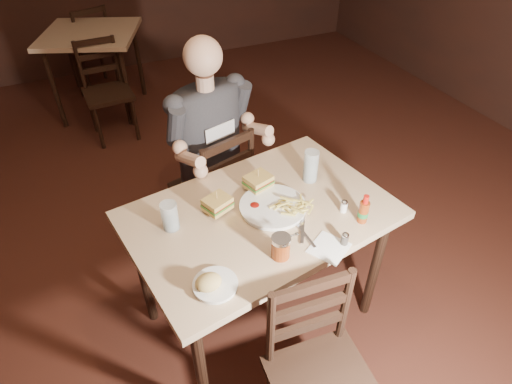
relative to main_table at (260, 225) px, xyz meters
name	(u,v)px	position (x,y,z in m)	size (l,w,h in m)	color
room_shell	(221,53)	(-0.03, 0.32, 0.71)	(7.00, 7.00, 7.00)	black
main_table	(260,225)	(0.00, 0.00, 0.00)	(1.28, 0.96, 0.77)	tan
bg_table	(91,41)	(-0.38, 2.82, -0.01)	(1.04, 1.04, 0.77)	tan
chair_far	(213,187)	(-0.01, 0.67, -0.25)	(0.40, 0.44, 0.86)	black
bg_chair_far	(90,48)	(-0.38, 3.37, -0.26)	(0.40, 0.44, 0.86)	black
bg_chair_near	(108,93)	(-0.38, 2.27, -0.27)	(0.38, 0.42, 0.83)	black
diner	(212,123)	(0.00, 0.62, 0.22)	(0.53, 0.41, 0.91)	#2D2F32
dinner_plate	(273,207)	(0.06, 0.00, 0.09)	(0.30, 0.30, 0.02)	white
sandwich_left	(217,200)	(-0.18, 0.08, 0.15)	(0.11, 0.09, 0.10)	#DDB95E
sandwich_right	(258,178)	(0.06, 0.16, 0.15)	(0.12, 0.10, 0.10)	#DDB95E
fries_pile	(291,206)	(0.12, -0.05, 0.12)	(0.25, 0.17, 0.04)	#D1BF59
ketchup_dollop	(255,205)	(-0.02, 0.03, 0.11)	(0.04, 0.04, 0.01)	maroon
glass_left	(170,216)	(-0.39, 0.07, 0.15)	(0.07, 0.07, 0.13)	silver
glass_right	(311,166)	(0.32, 0.12, 0.17)	(0.07, 0.07, 0.16)	silver
hot_sauce	(364,209)	(0.38, -0.24, 0.16)	(0.04, 0.04, 0.14)	maroon
salt_shaker	(344,206)	(0.34, -0.15, 0.11)	(0.03, 0.03, 0.06)	white
pepper_shaker	(345,239)	(0.23, -0.33, 0.11)	(0.03, 0.03, 0.06)	#38332D
syrup_dispenser	(281,247)	(-0.04, -0.27, 0.14)	(0.08, 0.08, 0.10)	maroon
napkin	(329,248)	(0.16, -0.32, 0.09)	(0.15, 0.14, 0.00)	white
knife	(303,231)	(0.11, -0.19, 0.09)	(0.01, 0.21, 0.01)	silver
fork	(303,229)	(0.12, -0.18, 0.09)	(0.01, 0.18, 0.01)	silver
side_plate	(215,285)	(-0.33, -0.31, 0.09)	(0.17, 0.17, 0.01)	white
bread_roll	(208,282)	(-0.36, -0.31, 0.13)	(0.10, 0.08, 0.06)	tan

